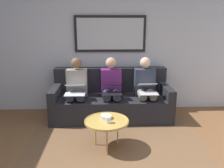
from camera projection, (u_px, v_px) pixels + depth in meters
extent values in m
cube|color=#B7BCC6|center=(110.00, 46.00, 4.70)|extent=(6.00, 0.12, 2.60)
cube|color=brown|center=(115.00, 149.00, 3.34)|extent=(2.60, 1.80, 0.01)
cube|color=black|center=(111.00, 107.00, 4.45)|extent=(2.20, 0.90, 0.42)
cube|color=black|center=(111.00, 80.00, 4.67)|extent=(2.20, 0.20, 0.48)
cube|color=black|center=(166.00, 91.00, 4.41)|extent=(0.14, 0.90, 0.20)
cube|color=black|center=(56.00, 92.00, 4.33)|extent=(0.14, 0.90, 0.20)
cube|color=black|center=(110.00, 34.00, 4.55)|extent=(1.39, 0.04, 0.70)
cube|color=#B2B7BC|center=(110.00, 34.00, 4.53)|extent=(1.29, 0.01, 0.60)
cylinder|color=tan|center=(107.00, 121.00, 3.28)|extent=(0.63, 0.63, 0.03)
torus|color=tan|center=(107.00, 120.00, 3.28)|extent=(0.63, 0.63, 0.02)
cylinder|color=#B28E42|center=(107.00, 142.00, 3.15)|extent=(0.02, 0.02, 0.41)
cylinder|color=#B28E42|center=(118.00, 132.00, 3.43)|extent=(0.02, 0.02, 0.41)
cylinder|color=#B28E42|center=(96.00, 133.00, 3.42)|extent=(0.02, 0.02, 0.41)
cylinder|color=silver|center=(108.00, 120.00, 3.18)|extent=(0.07, 0.07, 0.09)
cylinder|color=beige|center=(106.00, 117.00, 3.34)|extent=(0.17, 0.17, 0.05)
cube|color=#2D3342|center=(145.00, 82.00, 4.45)|extent=(0.38, 0.22, 0.50)
sphere|color=beige|center=(145.00, 63.00, 4.36)|extent=(0.20, 0.20, 0.20)
cylinder|color=gray|center=(151.00, 94.00, 4.30)|extent=(0.14, 0.42, 0.14)
cylinder|color=gray|center=(141.00, 94.00, 4.29)|extent=(0.14, 0.42, 0.14)
cylinder|color=gray|center=(153.00, 112.00, 4.17)|extent=(0.11, 0.11, 0.42)
cylinder|color=gray|center=(143.00, 113.00, 4.16)|extent=(0.11, 0.11, 0.42)
cube|color=silver|center=(149.00, 93.00, 4.07)|extent=(0.32, 0.24, 0.01)
cube|color=silver|center=(147.00, 85.00, 4.20)|extent=(0.32, 0.22, 0.10)
cube|color=#A5C6EA|center=(147.00, 84.00, 4.20)|extent=(0.29, 0.19, 0.08)
cube|color=#66236B|center=(111.00, 82.00, 4.43)|extent=(0.38, 0.22, 0.50)
sphere|color=tan|center=(111.00, 63.00, 4.33)|extent=(0.20, 0.20, 0.20)
cylinder|color=#384256|center=(116.00, 94.00, 4.27)|extent=(0.14, 0.42, 0.14)
cylinder|color=#384256|center=(107.00, 94.00, 4.27)|extent=(0.14, 0.42, 0.14)
cylinder|color=#384256|center=(117.00, 113.00, 4.14)|extent=(0.11, 0.11, 0.42)
cylinder|color=#384256|center=(107.00, 113.00, 4.13)|extent=(0.11, 0.11, 0.42)
cube|color=black|center=(112.00, 94.00, 4.05)|extent=(0.34, 0.22, 0.01)
cube|color=black|center=(112.00, 85.00, 4.16)|extent=(0.34, 0.22, 0.08)
cube|color=#A5C6EA|center=(112.00, 85.00, 4.16)|extent=(0.31, 0.19, 0.07)
cube|color=gray|center=(77.00, 82.00, 4.40)|extent=(0.38, 0.22, 0.50)
sphere|color=brown|center=(76.00, 63.00, 4.31)|extent=(0.20, 0.20, 0.20)
cylinder|color=#384256|center=(81.00, 95.00, 4.25)|extent=(0.14, 0.42, 0.14)
cylinder|color=#384256|center=(71.00, 95.00, 4.24)|extent=(0.14, 0.42, 0.14)
cylinder|color=#384256|center=(81.00, 114.00, 4.12)|extent=(0.11, 0.11, 0.42)
cylinder|color=#384256|center=(70.00, 114.00, 4.11)|extent=(0.11, 0.11, 0.42)
cube|color=white|center=(75.00, 94.00, 4.02)|extent=(0.35, 0.23, 0.01)
cube|color=white|center=(76.00, 86.00, 4.14)|extent=(0.35, 0.22, 0.09)
cube|color=#A5C6EA|center=(75.00, 86.00, 4.14)|extent=(0.31, 0.19, 0.08)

